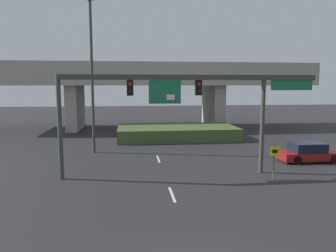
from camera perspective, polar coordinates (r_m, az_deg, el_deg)
name	(u,v)px	position (r m, az deg, el deg)	size (l,w,h in m)	color
lane_markings	(158,159)	(25.49, -1.70, -5.75)	(0.14, 35.60, 0.01)	silver
signal_gantry	(183,95)	(20.30, 2.68, 5.50)	(16.13, 0.44, 6.33)	#383D33
speed_limit_sign	(274,157)	(20.78, 18.04, -5.22)	(0.60, 0.11, 2.11)	#4C4C4C
highway_light_pole_near	(92,72)	(28.00, -13.12, 9.10)	(0.70, 0.36, 12.71)	#383D33
overpass_bridge	(146,82)	(43.46, -3.90, 7.71)	(42.95, 9.29, 8.41)	#A39E93
grass_embankment	(177,132)	(35.00, 1.54, -1.11)	(12.47, 6.62, 1.30)	#42562D
parked_sedan_near_right	(309,153)	(26.78, 23.29, -4.29)	(4.58, 1.92, 1.41)	maroon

